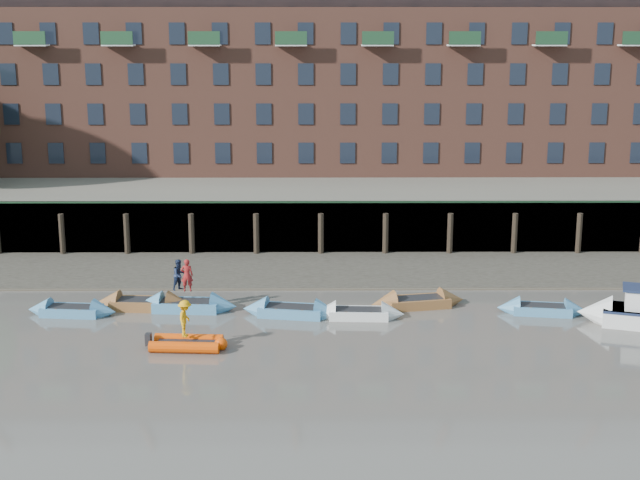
{
  "coord_description": "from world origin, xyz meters",
  "views": [
    {
      "loc": [
        1.59,
        -31.92,
        13.42
      ],
      "look_at": [
        1.88,
        12.0,
        3.2
      ],
      "focal_mm": 50.0,
      "sensor_mm": 36.0,
      "label": 1
    }
  ],
  "objects_px": {
    "rowboat_3": "(187,305)",
    "person_rower_a": "(187,275)",
    "rowboat_4": "(291,311)",
    "motor_launch": "(633,313)",
    "rowboat_6": "(418,302)",
    "rowboat_7": "(542,309)",
    "rowboat_1": "(72,311)",
    "person_rib_crew": "(185,318)",
    "rib_tender": "(190,343)",
    "rowboat_5": "(359,313)",
    "rowboat_2": "(144,304)",
    "person_rower_b": "(179,275)"
  },
  "relations": [
    {
      "from": "rowboat_5",
      "to": "person_rib_crew",
      "type": "distance_m",
      "value": 8.87
    },
    {
      "from": "rowboat_6",
      "to": "motor_launch",
      "type": "bearing_deg",
      "value": -28.29
    },
    {
      "from": "rowboat_4",
      "to": "rowboat_7",
      "type": "relative_size",
      "value": 1.11
    },
    {
      "from": "person_rower_a",
      "to": "rib_tender",
      "type": "bearing_deg",
      "value": 95.41
    },
    {
      "from": "person_rower_b",
      "to": "rowboat_4",
      "type": "bearing_deg",
      "value": -56.51
    },
    {
      "from": "rowboat_7",
      "to": "person_rower_a",
      "type": "xyz_separation_m",
      "value": [
        -17.45,
        0.7,
        1.57
      ]
    },
    {
      "from": "rowboat_1",
      "to": "person_rower_a",
      "type": "relative_size",
      "value": 2.75
    },
    {
      "from": "rowboat_6",
      "to": "rowboat_7",
      "type": "distance_m",
      "value": 6.09
    },
    {
      "from": "rowboat_7",
      "to": "rib_tender",
      "type": "xyz_separation_m",
      "value": [
        -16.61,
        -4.88,
        0.03
      ]
    },
    {
      "from": "rowboat_5",
      "to": "rib_tender",
      "type": "height_order",
      "value": "rowboat_5"
    },
    {
      "from": "rowboat_2",
      "to": "rowboat_6",
      "type": "xyz_separation_m",
      "value": [
        13.71,
        0.23,
        -0.0
      ]
    },
    {
      "from": "rowboat_5",
      "to": "rowboat_2",
      "type": "bearing_deg",
      "value": 174.68
    },
    {
      "from": "rowboat_1",
      "to": "rowboat_2",
      "type": "xyz_separation_m",
      "value": [
        3.32,
        0.98,
        0.03
      ]
    },
    {
      "from": "person_rower_a",
      "to": "rowboat_1",
      "type": "bearing_deg",
      "value": 4.65
    },
    {
      "from": "rowboat_1",
      "to": "person_rib_crew",
      "type": "xyz_separation_m",
      "value": [
        6.23,
        -4.71,
        1.13
      ]
    },
    {
      "from": "motor_launch",
      "to": "person_rower_a",
      "type": "bearing_deg",
      "value": 11.81
    },
    {
      "from": "person_rib_crew",
      "to": "person_rower_b",
      "type": "bearing_deg",
      "value": 15.99
    },
    {
      "from": "rowboat_5",
      "to": "person_rower_b",
      "type": "relative_size",
      "value": 2.85
    },
    {
      "from": "rowboat_7",
      "to": "rib_tender",
      "type": "height_order",
      "value": "rowboat_7"
    },
    {
      "from": "rowboat_6",
      "to": "rowboat_7",
      "type": "xyz_separation_m",
      "value": [
        5.98,
        -1.15,
        -0.03
      ]
    },
    {
      "from": "rowboat_5",
      "to": "rowboat_6",
      "type": "height_order",
      "value": "rowboat_6"
    },
    {
      "from": "rowboat_6",
      "to": "rowboat_5",
      "type": "bearing_deg",
      "value": -161.72
    },
    {
      "from": "rowboat_3",
      "to": "person_rower_b",
      "type": "distance_m",
      "value": 1.57
    },
    {
      "from": "rowboat_7",
      "to": "rowboat_4",
      "type": "bearing_deg",
      "value": -169.8
    },
    {
      "from": "rowboat_1",
      "to": "rowboat_5",
      "type": "relative_size",
      "value": 1.01
    },
    {
      "from": "rowboat_2",
      "to": "motor_launch",
      "type": "xyz_separation_m",
      "value": [
        23.53,
        -2.68,
        0.36
      ]
    },
    {
      "from": "rowboat_4",
      "to": "motor_launch",
      "type": "xyz_separation_m",
      "value": [
        16.13,
        -1.5,
        0.36
      ]
    },
    {
      "from": "rowboat_5",
      "to": "person_rower_a",
      "type": "distance_m",
      "value": 8.67
    },
    {
      "from": "rowboat_1",
      "to": "rowboat_4",
      "type": "xyz_separation_m",
      "value": [
        10.72,
        -0.2,
        0.02
      ]
    },
    {
      "from": "rowboat_4",
      "to": "person_rower_a",
      "type": "distance_m",
      "value": 5.47
    },
    {
      "from": "rowboat_5",
      "to": "rib_tender",
      "type": "xyz_separation_m",
      "value": [
        -7.58,
        -4.26,
        0.02
      ]
    },
    {
      "from": "rowboat_2",
      "to": "motor_launch",
      "type": "bearing_deg",
      "value": -2.28
    },
    {
      "from": "rowboat_3",
      "to": "rowboat_5",
      "type": "bearing_deg",
      "value": -4.32
    },
    {
      "from": "rowboat_1",
      "to": "rowboat_4",
      "type": "distance_m",
      "value": 10.72
    },
    {
      "from": "rowboat_5",
      "to": "rib_tender",
      "type": "relative_size",
      "value": 1.33
    },
    {
      "from": "rowboat_6",
      "to": "person_rower_a",
      "type": "height_order",
      "value": "person_rower_a"
    },
    {
      "from": "rowboat_1",
      "to": "person_rib_crew",
      "type": "distance_m",
      "value": 7.89
    },
    {
      "from": "rowboat_1",
      "to": "rowboat_7",
      "type": "xyz_separation_m",
      "value": [
        23.02,
        0.06,
        -0.0
      ]
    },
    {
      "from": "rowboat_7",
      "to": "rib_tender",
      "type": "distance_m",
      "value": 17.31
    },
    {
      "from": "rib_tender",
      "to": "rowboat_3",
      "type": "bearing_deg",
      "value": 103.16
    },
    {
      "from": "rowboat_2",
      "to": "rowboat_3",
      "type": "xyz_separation_m",
      "value": [
        2.19,
        -0.28,
        0.0
      ]
    },
    {
      "from": "person_rib_crew",
      "to": "rowboat_3",
      "type": "bearing_deg",
      "value": 12.9
    },
    {
      "from": "rowboat_3",
      "to": "person_rower_a",
      "type": "height_order",
      "value": "person_rower_a"
    },
    {
      "from": "rowboat_2",
      "to": "person_rib_crew",
      "type": "bearing_deg",
      "value": -58.72
    },
    {
      "from": "rowboat_7",
      "to": "rowboat_2",
      "type": "bearing_deg",
      "value": -173.68
    },
    {
      "from": "rib_tender",
      "to": "person_rib_crew",
      "type": "distance_m",
      "value": 1.12
    },
    {
      "from": "rowboat_6",
      "to": "person_rib_crew",
      "type": "height_order",
      "value": "person_rib_crew"
    },
    {
      "from": "rowboat_4",
      "to": "rowboat_1",
      "type": "bearing_deg",
      "value": -170.97
    },
    {
      "from": "rowboat_4",
      "to": "person_rower_b",
      "type": "distance_m",
      "value": 5.88
    },
    {
      "from": "rowboat_3",
      "to": "motor_launch",
      "type": "height_order",
      "value": "motor_launch"
    }
  ]
}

